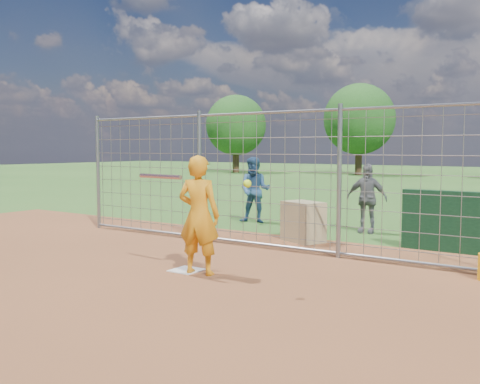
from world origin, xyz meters
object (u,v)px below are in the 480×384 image
Objects in this scene: equipment_bin at (303,222)px; bystander_b at (367,198)px; batter at (199,215)px; bystander_a at (255,190)px.

bystander_b is at bearing 94.47° from equipment_bin.
equipment_bin is at bearing -102.88° from batter.
batter is at bearing -103.24° from bystander_b.
bystander_a is 2.05× the size of equipment_bin.
batter reaches higher than bystander_a.
bystander_a is at bearing -79.03° from batter.
batter reaches higher than bystander_b.
bystander_b is at bearing -110.04° from batter.
bystander_a reaches higher than bystander_b.
equipment_bin is at bearing -54.26° from bystander_a.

